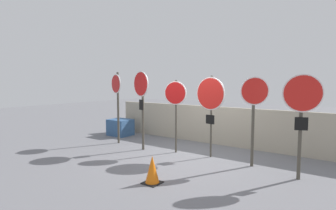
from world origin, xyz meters
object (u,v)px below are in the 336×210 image
object	(u,v)px
stop_sign_2	(175,99)
stop_sign_4	(254,103)
stop_sign_0	(117,94)
stop_sign_1	(141,94)
storage_crate	(120,127)
stop_sign_5	(302,105)
stop_sign_3	(210,98)
traffic_cone_0	(152,170)

from	to	relation	value
stop_sign_2	stop_sign_4	bearing A→B (deg)	-9.46
stop_sign_0	stop_sign_2	world-z (taller)	stop_sign_0
stop_sign_0	stop_sign_4	bearing A→B (deg)	19.92
stop_sign_0	stop_sign_4	distance (m)	4.69
stop_sign_2	stop_sign_4	xyz separation A→B (m)	(2.32, 0.02, -0.02)
stop_sign_0	stop_sign_1	distance (m)	1.33
stop_sign_0	stop_sign_2	size ratio (longest dim) A/B	1.13
stop_sign_4	storage_crate	distance (m)	5.81
stop_sign_5	storage_crate	size ratio (longest dim) A/B	2.64
stop_sign_1	stop_sign_3	size ratio (longest dim) A/B	1.07
stop_sign_0	traffic_cone_0	world-z (taller)	stop_sign_0
stop_sign_0	stop_sign_5	size ratio (longest dim) A/B	1.07
stop_sign_0	stop_sign_5	distance (m)	5.80
stop_sign_2	stop_sign_5	world-z (taller)	stop_sign_5
stop_sign_5	stop_sign_2	bearing A→B (deg)	153.73
traffic_cone_0	storage_crate	distance (m)	5.29
stop_sign_1	stop_sign_4	xyz separation A→B (m)	(3.37, 0.35, -0.14)
stop_sign_2	storage_crate	size ratio (longest dim) A/B	2.51
stop_sign_2	stop_sign_5	size ratio (longest dim) A/B	0.95
stop_sign_0	traffic_cone_0	size ratio (longest dim) A/B	4.17
stop_sign_5	traffic_cone_0	bearing A→B (deg)	-162.68
stop_sign_0	stop_sign_4	world-z (taller)	stop_sign_0
stop_sign_3	traffic_cone_0	world-z (taller)	stop_sign_3
stop_sign_2	storage_crate	world-z (taller)	stop_sign_2
stop_sign_0	storage_crate	bearing A→B (deg)	149.85
stop_sign_4	stop_sign_2	bearing A→B (deg)	147.22
traffic_cone_0	stop_sign_3	bearing A→B (deg)	87.21
stop_sign_2	stop_sign_4	world-z (taller)	stop_sign_4
traffic_cone_0	storage_crate	size ratio (longest dim) A/B	0.68
traffic_cone_0	storage_crate	bearing A→B (deg)	142.91
stop_sign_0	stop_sign_3	bearing A→B (deg)	22.78
stop_sign_4	traffic_cone_0	xyz separation A→B (m)	(-1.37, -2.31, -1.32)
stop_sign_1	stop_sign_3	world-z (taller)	stop_sign_1
stop_sign_1	traffic_cone_0	size ratio (longest dim) A/B	4.15
stop_sign_4	traffic_cone_0	bearing A→B (deg)	-154.10
stop_sign_0	storage_crate	world-z (taller)	stop_sign_0
stop_sign_1	storage_crate	xyz separation A→B (m)	(-2.22, 1.23, -1.43)
stop_sign_3	storage_crate	distance (m)	4.61
stop_sign_2	storage_crate	distance (m)	3.64
stop_sign_4	storage_crate	world-z (taller)	stop_sign_4
stop_sign_1	stop_sign_3	bearing A→B (deg)	29.21
traffic_cone_0	stop_sign_5	bearing A→B (deg)	38.75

